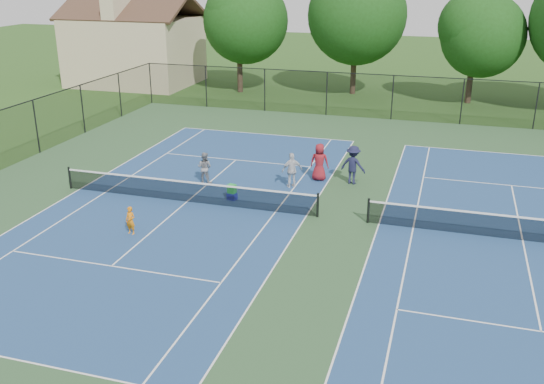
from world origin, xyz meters
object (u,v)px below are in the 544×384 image
(tree_back_a, at_px, (239,16))
(bystander_b, at_px, (353,165))
(child_player, at_px, (131,221))
(ball_crate, at_px, (232,196))
(tree_back_b, at_px, (356,9))
(clapboard_house, at_px, (135,48))
(tree_back_c, at_px, (476,29))
(ball_hopper, at_px, (232,189))
(bystander_a, at_px, (292,170))
(bystander_c, at_px, (319,162))
(instructor, at_px, (205,168))

(tree_back_a, bearing_deg, bystander_b, -57.01)
(child_player, height_order, ball_crate, child_player)
(tree_back_b, height_order, clapboard_house, tree_back_b)
(tree_back_c, distance_m, ball_hopper, 26.68)
(tree_back_a, relative_size, clapboard_house, 0.85)
(bystander_a, distance_m, bystander_c, 1.70)
(clapboard_house, relative_size, instructor, 7.09)
(tree_back_b, height_order, instructor, tree_back_b)
(tree_back_a, distance_m, child_player, 28.78)
(clapboard_house, relative_size, bystander_b, 5.72)
(child_player, bearing_deg, bystander_a, 63.96)
(bystander_a, xyz_separation_m, ball_hopper, (-2.15, -2.36, -0.32))
(tree_back_b, xyz_separation_m, instructor, (-3.21, -23.39, -5.83))
(instructor, bearing_deg, child_player, 88.84)
(tree_back_b, bearing_deg, bystander_a, -87.54)
(clapboard_house, relative_size, ball_crate, 26.65)
(instructor, xyz_separation_m, bystander_c, (5.20, 1.95, 0.16))
(clapboard_house, xyz_separation_m, bystander_a, (19.98, -21.81, -2.25))
(bystander_a, bearing_deg, tree_back_c, -143.01)
(instructor, height_order, bystander_c, bystander_c)
(tree_back_a, xyz_separation_m, bystander_c, (11.00, -19.44, -5.12))
(tree_back_b, height_order, child_player, tree_back_b)
(clapboard_house, bearing_deg, child_player, -61.94)
(clapboard_house, bearing_deg, bystander_a, -47.50)
(bystander_a, bearing_deg, clapboard_house, -80.31)
(bystander_c, bearing_deg, tree_back_b, -88.62)
(bystander_a, bearing_deg, bystander_c, -159.48)
(clapboard_house, distance_m, bystander_c, 29.38)
(bystander_b, height_order, ball_hopper, bystander_b)
(bystander_b, bearing_deg, ball_crate, 50.83)
(tree_back_a, bearing_deg, tree_back_b, 12.53)
(tree_back_b, relative_size, ball_crate, 24.75)
(tree_back_c, bearing_deg, ball_crate, -112.82)
(tree_back_b, bearing_deg, child_player, -97.05)
(instructor, xyz_separation_m, ball_crate, (2.04, -1.77, -0.60))
(bystander_b, bearing_deg, instructor, 29.01)
(tree_back_c, bearing_deg, bystander_c, -108.91)
(clapboard_house, xyz_separation_m, bystander_b, (22.64, -20.47, -2.15))
(instructor, bearing_deg, ball_hopper, 142.17)
(bystander_a, relative_size, bystander_c, 0.92)
(tree_back_c, xyz_separation_m, bystander_b, (-5.36, -20.47, -4.54))
(instructor, relative_size, ball_hopper, 3.86)
(instructor, bearing_deg, tree_back_b, -94.76)
(clapboard_house, relative_size, bystander_a, 6.39)
(child_player, height_order, ball_hopper, child_player)
(tree_back_b, height_order, ball_crate, tree_back_b)
(child_player, relative_size, ball_crate, 2.80)
(tree_back_c, height_order, ball_hopper, tree_back_c)
(tree_back_a, bearing_deg, instructor, -74.85)
(tree_back_b, relative_size, instructor, 6.58)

